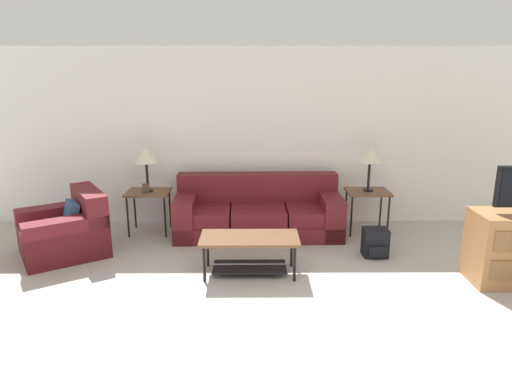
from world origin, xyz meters
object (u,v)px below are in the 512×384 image
at_px(coffee_table, 250,246).
at_px(side_table_right, 368,195).
at_px(couch, 258,213).
at_px(table_lamp_left, 146,155).
at_px(table_lamp_right, 370,155).
at_px(backpack, 375,243).
at_px(side_table_left, 148,195).
at_px(armchair, 66,232).

height_order(coffee_table, side_table_right, side_table_right).
xyz_separation_m(couch, table_lamp_left, (-1.56, 0.04, 0.83)).
distance_m(table_lamp_right, backpack, 1.31).
height_order(side_table_right, table_lamp_right, table_lamp_right).
xyz_separation_m(couch, table_lamp_right, (1.56, 0.04, 0.83)).
relative_size(side_table_left, table_lamp_left, 0.97).
xyz_separation_m(armchair, side_table_left, (0.89, 0.77, 0.26)).
xyz_separation_m(side_table_left, backpack, (3.02, -0.89, -0.38)).
bearing_deg(backpack, table_lamp_right, 83.81).
bearing_deg(armchair, couch, 16.45).
bearing_deg(side_table_right, side_table_left, 180.00).
xyz_separation_m(armchair, backpack, (3.91, -0.12, -0.11)).
bearing_deg(backpack, armchair, 178.22).
height_order(couch, table_lamp_left, table_lamp_left).
height_order(side_table_left, table_lamp_left, table_lamp_left).
bearing_deg(backpack, coffee_table, -162.29).
distance_m(side_table_right, table_lamp_right, 0.58).
distance_m(couch, armchair, 2.55).
xyz_separation_m(table_lamp_left, backpack, (3.02, -0.89, -0.95)).
xyz_separation_m(table_lamp_left, table_lamp_right, (3.12, 0.00, 0.00)).
height_order(side_table_right, backpack, side_table_right).
height_order(table_lamp_left, table_lamp_right, same).
bearing_deg(table_lamp_right, couch, -178.36).
distance_m(couch, table_lamp_left, 1.77).
xyz_separation_m(couch, side_table_left, (-1.56, 0.04, 0.25)).
bearing_deg(table_lamp_left, armchair, -139.16).
distance_m(coffee_table, table_lamp_right, 2.32).
bearing_deg(table_lamp_left, couch, -1.64).
distance_m(armchair, coffee_table, 2.41).
bearing_deg(side_table_right, backpack, -96.19).
xyz_separation_m(armchair, coffee_table, (2.33, -0.62, 0.05)).
bearing_deg(couch, side_table_right, 1.64).
bearing_deg(side_table_left, table_lamp_left, -90.00).
bearing_deg(side_table_left, backpack, -16.38).
bearing_deg(coffee_table, side_table_right, 39.74).
bearing_deg(table_lamp_right, side_table_right, 63.43).
bearing_deg(side_table_right, armchair, -169.16).
distance_m(armchair, side_table_left, 1.20).
relative_size(armchair, table_lamp_right, 2.06).
bearing_deg(table_lamp_right, armchair, -169.16).
bearing_deg(backpack, table_lamp_left, 163.62).
relative_size(side_table_left, table_lamp_right, 0.97).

